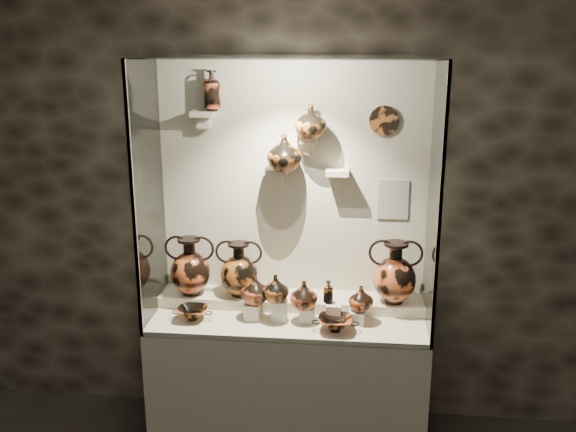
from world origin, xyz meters
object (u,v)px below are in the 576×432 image
object	(u,v)px
lekythos_small	(328,290)
ovoid_vase_a	(284,152)
amphora_left	(190,266)
jug_e	(361,298)
amphora_right	(395,272)
jug_a	(255,289)
lekythos_tall	(212,88)
amphora_mid	(239,269)
ovoid_vase_b	(311,121)
kylix_right	(335,323)
jug_c	(304,295)
kylix_left	(192,312)
jug_b	(276,288)

from	to	relation	value
lekythos_small	ovoid_vase_a	distance (m)	0.88
amphora_left	jug_e	bearing A→B (deg)	-19.36
amphora_right	jug_a	world-z (taller)	amphora_right
amphora_left	lekythos_tall	distance (m)	1.13
amphora_mid	jug_a	bearing A→B (deg)	-34.86
ovoid_vase_b	amphora_left	bearing A→B (deg)	-160.71
kylix_right	ovoid_vase_b	size ratio (longest dim) A/B	1.33
amphora_mid	jug_e	distance (m)	0.80
jug_c	kylix_right	size ratio (longest dim) A/B	0.65
jug_e	kylix_left	size ratio (longest dim) A/B	0.65
jug_c	kylix_right	xyz separation A→B (m)	(0.20, -0.11, -0.12)
amphora_right	lekythos_small	bearing A→B (deg)	-150.75
jug_b	ovoid_vase_b	xyz separation A→B (m)	(0.18, 0.26, 0.97)
jug_a	ovoid_vase_a	size ratio (longest dim) A/B	0.82
jug_c	amphora_left	bearing A→B (deg)	-177.36
jug_b	lekythos_tall	xyz separation A→B (m)	(-0.42, 0.30, 1.16)
amphora_left	kylix_right	xyz separation A→B (m)	(0.94, -0.31, -0.21)
kylix_left	lekythos_tall	distance (m)	1.37
kylix_left	kylix_right	distance (m)	0.88
jug_b	jug_e	distance (m)	0.52
amphora_left	jug_e	xyz separation A→B (m)	(1.09, -0.17, -0.10)
amphora_right	lekythos_small	xyz separation A→B (m)	(-0.40, -0.17, -0.07)
jug_c	ovoid_vase_a	size ratio (longest dim) A/B	0.78
amphora_left	ovoid_vase_a	xyz separation A→B (m)	(0.60, 0.05, 0.74)
jug_c	jug_e	bearing A→B (deg)	21.58
kylix_left	lekythos_small	bearing A→B (deg)	9.08
jug_a	amphora_left	bearing A→B (deg)	134.78
amphora_mid	kylix_left	distance (m)	0.40
amphora_left	jug_c	bearing A→B (deg)	-25.17
jug_e	lekythos_small	distance (m)	0.20
jug_a	amphora_mid	bearing A→B (deg)	101.42
amphora_right	ovoid_vase_a	world-z (taller)	ovoid_vase_a
jug_b	lekythos_tall	size ratio (longest dim) A/B	0.60
amphora_right	jug_b	size ratio (longest dim) A/B	2.38
jug_c	ovoid_vase_a	bearing A→B (deg)	138.07
jug_c	amphora_mid	bearing A→B (deg)	171.80
jug_c	lekythos_small	xyz separation A→B (m)	(0.15, 0.02, 0.02)
amphora_left	amphora_right	xyz separation A→B (m)	(1.30, -0.01, 0.01)
amphora_right	ovoid_vase_b	world-z (taller)	ovoid_vase_b
kylix_right	amphora_right	bearing A→B (deg)	45.49
jug_c	jug_e	distance (m)	0.34
jug_a	lekythos_small	xyz separation A→B (m)	(0.45, 0.00, 0.01)
lekythos_tall	ovoid_vase_b	size ratio (longest dim) A/B	1.37
ovoid_vase_b	kylix_left	bearing A→B (deg)	-142.21
jug_c	jug_a	bearing A→B (deg)	-167.23
lekythos_small	ovoid_vase_b	distance (m)	1.02
ovoid_vase_a	ovoid_vase_b	xyz separation A→B (m)	(0.16, 0.01, 0.19)
lekythos_tall	jug_b	bearing A→B (deg)	-55.11
kylix_left	ovoid_vase_b	distance (m)	1.37
amphora_left	jug_e	distance (m)	1.11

